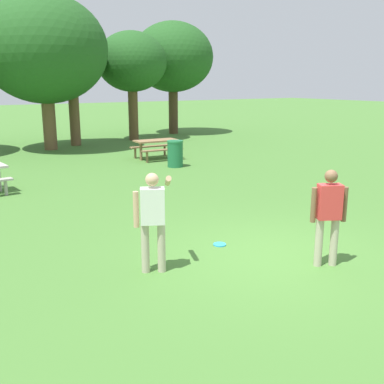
% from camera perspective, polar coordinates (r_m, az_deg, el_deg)
% --- Properties ---
extents(ground_plane, '(120.00, 120.00, 0.00)m').
position_cam_1_polar(ground_plane, '(8.33, 9.99, -7.84)').
color(ground_plane, '#447530').
extents(person_thrower, '(0.55, 0.37, 1.64)m').
position_cam_1_polar(person_thrower, '(7.83, 16.67, -2.35)').
color(person_thrower, '#B7AD93').
rests_on(person_thrower, ground).
extents(person_catcher, '(0.80, 0.58, 1.64)m').
position_cam_1_polar(person_catcher, '(7.28, -4.92, -2.85)').
color(person_catcher, '#B7AD93').
rests_on(person_catcher, ground).
extents(frisbee, '(0.24, 0.24, 0.03)m').
position_cam_1_polar(frisbee, '(8.73, 3.47, -6.55)').
color(frisbee, '#2D9EDB').
rests_on(frisbee, ground).
extents(picnic_table_far, '(1.77, 1.51, 0.77)m').
position_cam_1_polar(picnic_table_far, '(18.35, -4.50, 5.86)').
color(picnic_table_far, olive).
rests_on(picnic_table_far, ground).
extents(trash_can_further_along, '(0.59, 0.59, 0.96)m').
position_cam_1_polar(trash_can_further_along, '(16.60, -2.12, 4.80)').
color(trash_can_further_along, '#1E663D').
rests_on(trash_can_further_along, ground).
extents(tree_broad_center, '(5.53, 5.53, 6.76)m').
position_cam_1_polar(tree_broad_center, '(21.82, -17.98, 16.56)').
color(tree_broad_center, brown).
rests_on(tree_broad_center, ground).
extents(tree_far_right, '(3.27, 3.27, 5.44)m').
position_cam_1_polar(tree_far_right, '(22.97, -14.84, 15.57)').
color(tree_far_right, brown).
rests_on(tree_far_right, ground).
extents(tree_slender_mid, '(3.59, 3.59, 5.55)m').
position_cam_1_polar(tree_slender_mid, '(24.54, -7.53, 15.72)').
color(tree_slender_mid, brown).
rests_on(tree_slender_mid, ground).
extents(tree_back_left, '(4.68, 4.68, 6.40)m').
position_cam_1_polar(tree_back_left, '(27.54, -2.41, 16.41)').
color(tree_back_left, '#4C3823').
rests_on(tree_back_left, ground).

